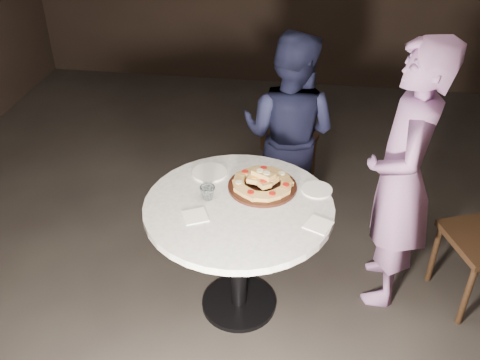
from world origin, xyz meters
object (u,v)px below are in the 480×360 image
Objects in this scene: chair_far at (288,140)px; diner_teal at (401,180)px; focaccia_pile at (263,181)px; table at (239,225)px; serving_board at (262,186)px; water_glass at (208,193)px; diner_navy at (289,134)px.

diner_teal is (0.73, -1.09, 0.40)m from chair_far.
focaccia_pile is at bearing -77.14° from diner_teal.
chair_far is at bearing 82.04° from table.
chair_far is at bearing -142.07° from diner_teal.
diner_teal reaches higher than chair_far.
focaccia_pile is 0.81m from diner_teal.
chair_far is at bearing 86.22° from serving_board.
water_glass is at bearing -71.51° from diner_teal.
serving_board reaches higher than table.
table is 0.27m from serving_board.
diner_navy is (0.40, 0.95, -0.10)m from water_glass.
diner_teal is (0.70, -0.67, 0.11)m from diner_navy.
chair_far is at bearing 74.55° from water_glass.
focaccia_pile is 0.21× the size of diner_teal.
serving_board is at bearing 99.69° from diner_navy.
water_glass is (-0.18, 0.02, 0.19)m from table.
focaccia_pile is at bearing 26.71° from serving_board.
serving_board reaches higher than chair_far.
water_glass is 0.11× the size of chair_far.
focaccia_pile is 4.12× the size of water_glass.
water_glass reaches higher than table.
diner_teal reaches higher than diner_navy.
focaccia_pile reaches higher than water_glass.
diner_navy reaches higher than chair_far.
serving_board is 0.82m from diner_teal.
serving_board is 1.12× the size of focaccia_pile.
focaccia_pile is at bearing 27.79° from water_glass.
table is 0.83× the size of diner_teal.
diner_teal is at bearing 139.16° from chair_far.
water_glass is 1.14m from diner_teal.
serving_board is 0.24× the size of diner_teal.
table is 16.24× the size of water_glass.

